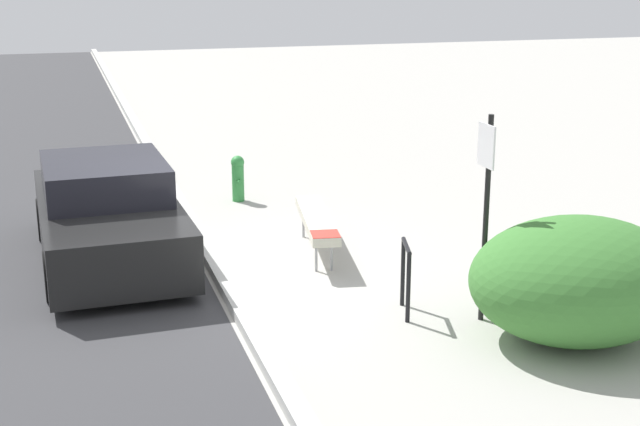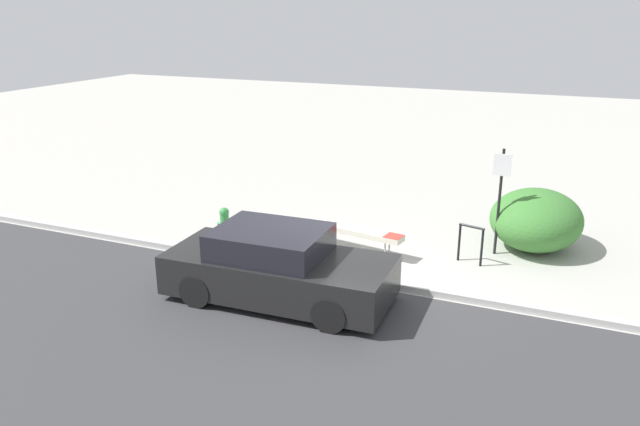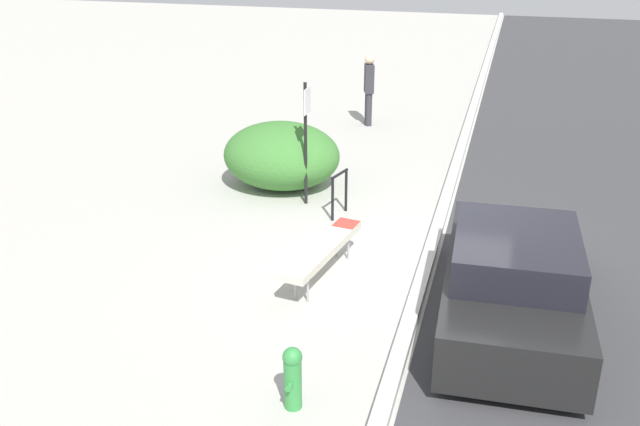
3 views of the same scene
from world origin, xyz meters
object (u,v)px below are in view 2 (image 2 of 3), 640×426
at_px(sign_post, 500,192).
at_px(parked_car_near, 277,267).
at_px(fire_hydrant, 225,223).
at_px(bench, 357,232).
at_px(bike_rack, 471,240).

distance_m(sign_post, parked_car_near, 5.08).
bearing_deg(parked_car_near, fire_hydrant, 135.76).
height_order(bench, sign_post, sign_post).
distance_m(fire_hydrant, parked_car_near, 3.36).
height_order(sign_post, fire_hydrant, sign_post).
bearing_deg(bench, parked_car_near, -91.71).
bearing_deg(bike_rack, fire_hydrant, -171.45).
relative_size(fire_hydrant, parked_car_near, 0.19).
bearing_deg(parked_car_near, sign_post, 46.93).
distance_m(bench, fire_hydrant, 3.05).
height_order(bench, fire_hydrant, fire_hydrant).
xyz_separation_m(bench, parked_car_near, (-0.53, -2.71, 0.15)).
bearing_deg(fire_hydrant, sign_post, 14.94).
xyz_separation_m(sign_post, parked_car_near, (-3.29, -3.79, -0.77)).
distance_m(bike_rack, fire_hydrant, 5.43).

